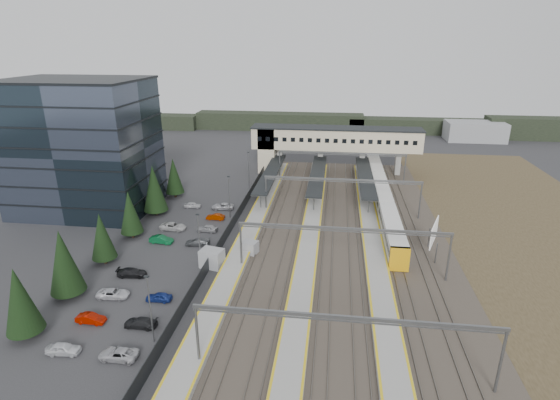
# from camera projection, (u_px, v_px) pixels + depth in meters

# --- Properties ---
(ground) EXTENTS (220.00, 220.00, 0.00)m
(ground) POSITION_uv_depth(u_px,v_px,m) (265.00, 245.00, 69.37)
(ground) COLOR #2B2B2D
(ground) RESTS_ON ground
(office_building) EXTENTS (24.30, 18.30, 24.30)m
(office_building) POSITION_uv_depth(u_px,v_px,m) (82.00, 146.00, 80.69)
(office_building) COLOR #363F4F
(office_building) RESTS_ON ground
(conifer_row) EXTENTS (4.42, 49.82, 9.50)m
(conifer_row) POSITION_uv_depth(u_px,v_px,m) (118.00, 219.00, 66.76)
(conifer_row) COLOR black
(conifer_row) RESTS_ON ground
(car_park) EXTENTS (10.48, 44.50, 1.25)m
(car_park) POSITION_uv_depth(u_px,v_px,m) (166.00, 257.00, 64.19)
(car_park) COLOR silver
(car_park) RESTS_ON ground
(lampposts) EXTENTS (0.50, 53.25, 8.07)m
(lampposts) POSITION_uv_depth(u_px,v_px,m) (216.00, 214.00, 70.01)
(lampposts) COLOR slate
(lampposts) RESTS_ON ground
(fence) EXTENTS (0.08, 90.00, 2.00)m
(fence) POSITION_uv_depth(u_px,v_px,m) (232.00, 225.00, 74.46)
(fence) COLOR #26282B
(fence) RESTS_ON ground
(relay_cabin_near) EXTENTS (3.57, 2.93, 2.62)m
(relay_cabin_near) POSITION_uv_depth(u_px,v_px,m) (212.00, 258.00, 62.30)
(relay_cabin_near) COLOR gray
(relay_cabin_near) RESTS_ON ground
(relay_cabin_far) EXTENTS (2.71, 2.46, 2.07)m
(relay_cabin_far) POSITION_uv_depth(u_px,v_px,m) (250.00, 248.00, 66.05)
(relay_cabin_far) COLOR gray
(relay_cabin_far) RESTS_ON ground
(rail_corridor) EXTENTS (34.00, 90.00, 0.92)m
(rail_corridor) POSITION_uv_depth(u_px,v_px,m) (325.00, 233.00, 72.80)
(rail_corridor) COLOR #3D372D
(rail_corridor) RESTS_ON ground
(canopies) EXTENTS (23.10, 30.00, 3.28)m
(canopies) POSITION_uv_depth(u_px,v_px,m) (318.00, 174.00, 92.32)
(canopies) COLOR black
(canopies) RESTS_ON ground
(footbridge) EXTENTS (40.40, 6.40, 11.20)m
(footbridge) POSITION_uv_depth(u_px,v_px,m) (324.00, 141.00, 104.83)
(footbridge) COLOR beige
(footbridge) RESTS_ON ground
(gantries) EXTENTS (28.40, 62.28, 7.17)m
(gantries) POSITION_uv_depth(u_px,v_px,m) (342.00, 206.00, 68.66)
(gantries) COLOR slate
(gantries) RESTS_ON ground
(train) EXTENTS (2.73, 56.95, 3.43)m
(train) POSITION_uv_depth(u_px,v_px,m) (382.00, 194.00, 86.56)
(train) COLOR silver
(train) RESTS_ON ground
(billboard) EXTENTS (2.27, 6.03, 5.46)m
(billboard) POSITION_uv_depth(u_px,v_px,m) (434.00, 233.00, 64.58)
(billboard) COLOR slate
(billboard) RESTS_ON ground
(scrub_east) EXTENTS (34.00, 120.00, 0.06)m
(scrub_east) POSITION_uv_depth(u_px,v_px,m) (552.00, 247.00, 68.60)
(scrub_east) COLOR #3F331F
(scrub_east) RESTS_ON ground
(treeline_far) EXTENTS (170.00, 19.00, 7.00)m
(treeline_far) POSITION_uv_depth(u_px,v_px,m) (375.00, 125.00, 151.43)
(treeline_far) COLOR black
(treeline_far) RESTS_ON ground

